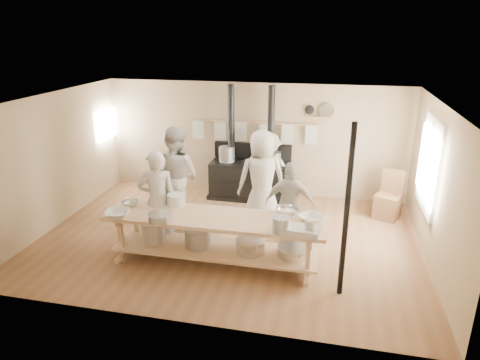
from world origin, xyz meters
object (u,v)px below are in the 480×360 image
Objects in this scene: cook_left at (176,176)px; cook_center at (262,179)px; cook_by_window at (269,168)px; roasting_pan at (303,231)px; stove at (250,176)px; chair at (388,204)px; cook_far_left at (158,201)px; prep_table at (215,235)px; cook_right at (291,204)px.

cook_center is (1.64, 0.33, -0.04)m from cook_left.
cook_by_window reaches higher than roasting_pan.
roasting_pan is at bearing 165.18° from cook_left.
roasting_pan is (1.46, -3.35, 0.38)m from stove.
roasting_pan is (2.60, -1.66, -0.10)m from cook_left.
cook_by_window is 3.33m from roasting_pan.
chair is 3.31m from roasting_pan.
cook_far_left is 3.69× the size of roasting_pan.
cook_by_window is 3.25× the size of roasting_pan.
prep_table is at bearing 51.19° from cook_center.
cook_center reaches higher than roasting_pan.
cook_right is (2.26, 0.62, -0.12)m from cook_far_left.
cook_by_window is (0.47, 2.85, 0.28)m from prep_table.
prep_table is at bearing 148.36° from cook_left.
cook_right is at bearing 109.21° from cook_center.
cook_far_left is at bearing -121.68° from cook_by_window.
roasting_pan is at bearing 108.42° from cook_right.
cook_right reaches higher than roasting_pan.
roasting_pan is (0.96, -2.00, -0.06)m from cook_center.
prep_table is 3.94m from chair.
cook_center is at bearing 115.61° from roasting_pan.
cook_far_left is 2.10m from cook_center.
cook_right is at bearing -70.32° from cook_by_window.
roasting_pan is at bearing 143.89° from cook_far_left.
cook_by_window is 2.62m from chair.
cook_far_left is 2.64m from roasting_pan.
stove is at bearing 113.49° from roasting_pan.
cook_right is 1.30m from roasting_pan.
cook_right is 3.19× the size of roasting_pan.
chair reaches higher than prep_table.
cook_center reaches higher than cook_far_left.
stove is at bearing -56.55° from cook_right.
prep_table is 1.21m from cook_far_left.
stove reaches higher than cook_left.
prep_table is at bearing -117.02° from chair.
cook_left reaches higher than chair.
cook_right is 0.98× the size of cook_by_window.
prep_table is 1.99× the size of cook_far_left.
cook_center is 1.00m from cook_right.
stove is at bearing -166.22° from chair.
cook_center is at bearing -43.99° from cook_right.
cook_center is at bearing -69.76° from stove.
cook_center is (1.61, 1.36, 0.06)m from cook_far_left.
cook_left is at bearing -140.96° from chair.
cook_left is 3.09m from roasting_pan.
stove is at bearing -134.36° from cook_far_left.
cook_far_left is (-1.11, -2.71, 0.38)m from stove.
cook_right is (1.15, 0.93, 0.26)m from prep_table.
cook_far_left is 1.14× the size of cook_by_window.
cook_far_left is at bearing 164.31° from prep_table.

